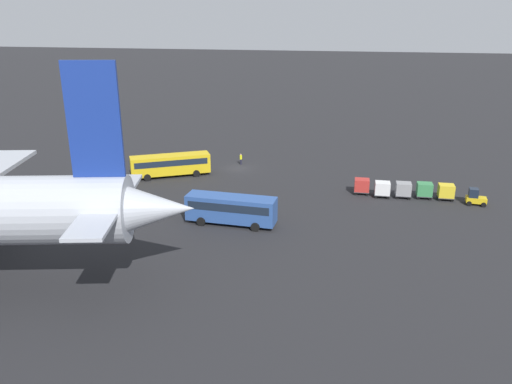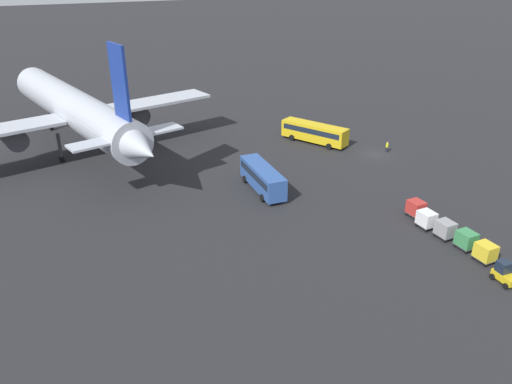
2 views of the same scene
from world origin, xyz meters
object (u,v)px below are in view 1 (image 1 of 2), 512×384
(cargo_cart_green, at_px, (424,190))
(baggage_tug, at_px, (475,197))
(shuttle_bus_near, at_px, (170,164))
(cargo_cart_yellow, at_px, (446,191))
(cargo_cart_grey, at_px, (403,189))
(cargo_cart_white, at_px, (382,188))
(cargo_cart_red, at_px, (362,185))
(shuttle_bus_far, at_px, (231,208))
(worker_person, at_px, (241,159))

(cargo_cart_green, bearing_deg, baggage_tug, 170.50)
(shuttle_bus_near, distance_m, cargo_cart_yellow, 38.45)
(shuttle_bus_near, bearing_deg, cargo_cart_grey, 146.57)
(cargo_cart_white, bearing_deg, shuttle_bus_near, -4.75)
(shuttle_bus_near, xyz_separation_m, cargo_cart_yellow, (-38.40, 1.78, -0.73))
(shuttle_bus_near, bearing_deg, cargo_cart_red, 146.59)
(cargo_cart_yellow, distance_m, cargo_cart_white, 8.00)
(baggage_tug, relative_size, cargo_cart_grey, 1.19)
(shuttle_bus_far, xyz_separation_m, baggage_tug, (-28.16, -12.84, -1.04))
(cargo_cart_green, distance_m, cargo_cart_red, 7.97)
(shuttle_bus_far, height_order, cargo_cart_white, shuttle_bus_far)
(shuttle_bus_far, relative_size, baggage_tug, 4.18)
(shuttle_bus_far, height_order, cargo_cart_red, shuttle_bus_far)
(baggage_tug, xyz_separation_m, cargo_cart_red, (13.99, -0.94, 0.25))
(worker_person, bearing_deg, cargo_cart_red, 151.96)
(baggage_tug, height_order, cargo_cart_red, baggage_tug)
(baggage_tug, distance_m, worker_person, 35.06)
(cargo_cart_green, bearing_deg, shuttle_bus_far, 32.03)
(shuttle_bus_far, height_order, cargo_cart_yellow, shuttle_bus_far)
(worker_person, height_order, cargo_cart_green, cargo_cart_green)
(shuttle_bus_near, bearing_deg, cargo_cart_yellow, 147.70)
(baggage_tug, bearing_deg, cargo_cart_yellow, -13.63)
(cargo_cart_yellow, xyz_separation_m, cargo_cart_red, (10.62, 0.04, 0.00))
(cargo_cart_grey, distance_m, cargo_cart_red, 5.32)
(shuttle_bus_far, xyz_separation_m, cargo_cart_white, (-16.82, -13.08, -0.79))
(worker_person, distance_m, cargo_cart_grey, 26.74)
(cargo_cart_yellow, bearing_deg, baggage_tug, 163.76)
(cargo_cart_red, bearing_deg, baggage_tug, 176.17)
(worker_person, distance_m, cargo_cart_white, 24.48)
(cargo_cart_green, relative_size, cargo_cart_white, 1.00)
(worker_person, xyz_separation_m, cargo_cart_grey, (-24.55, 10.61, 0.32))
(worker_person, distance_m, cargo_cart_red, 21.80)
(cargo_cart_grey, relative_size, cargo_cart_red, 1.00)
(worker_person, relative_size, cargo_cart_green, 0.84)
(shuttle_bus_far, bearing_deg, cargo_cart_green, -146.31)
(baggage_tug, bearing_deg, worker_person, -16.00)
(cargo_cart_yellow, bearing_deg, cargo_cart_white, 5.32)
(cargo_cart_green, xyz_separation_m, cargo_cart_red, (7.97, 0.07, 0.00))
(cargo_cart_grey, bearing_deg, cargo_cart_green, -170.74)
(cargo_cart_yellow, xyz_separation_m, cargo_cart_green, (2.66, -0.03, 0.00))
(worker_person, height_order, cargo_cart_red, cargo_cart_red)
(shuttle_bus_near, bearing_deg, cargo_cart_white, 145.61)
(shuttle_bus_near, relative_size, cargo_cart_yellow, 5.47)
(cargo_cart_green, bearing_deg, cargo_cart_grey, 9.26)
(cargo_cart_red, bearing_deg, cargo_cart_grey, 176.09)
(shuttle_bus_far, height_order, cargo_cart_green, shuttle_bus_far)
(worker_person, height_order, cargo_cart_grey, cargo_cart_grey)
(baggage_tug, distance_m, cargo_cart_yellow, 3.52)
(shuttle_bus_near, bearing_deg, shuttle_bus_far, 101.45)
(shuttle_bus_near, distance_m, baggage_tug, 41.87)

